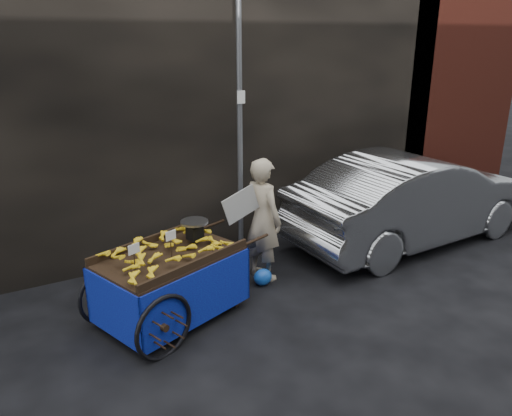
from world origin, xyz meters
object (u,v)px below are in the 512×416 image
banana_cart (166,263)px  plastic_bag (263,277)px  vendor (263,219)px  parked_car (414,198)px

banana_cart → plastic_bag: bearing=-11.1°
banana_cart → plastic_bag: banana_cart is taller
plastic_bag → vendor: bearing=61.1°
plastic_bag → parked_car: 3.01m
parked_car → plastic_bag: bearing=91.3°
vendor → plastic_bag: vendor is taller
vendor → plastic_bag: size_ratio=6.60×
banana_cart → vendor: size_ratio=1.40×
banana_cart → vendor: bearing=-3.5°
plastic_bag → parked_car: (2.94, 0.17, 0.61)m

